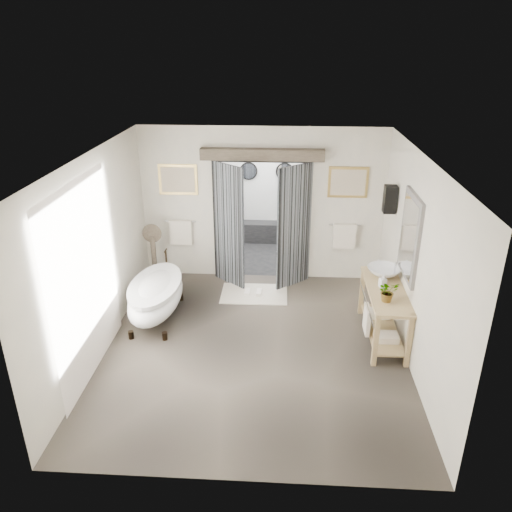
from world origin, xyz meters
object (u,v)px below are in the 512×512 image
clawfoot_tub (156,295)px  basin (384,272)px  vanity (382,309)px  rug (254,294)px

clawfoot_tub → basin: bearing=0.3°
vanity → basin: 0.59m
clawfoot_tub → basin: basin is taller
rug → basin: basin is taller
vanity → basin: bearing=83.3°
vanity → rug: vanity is taller
vanity → rug: size_ratio=1.33×
clawfoot_tub → rug: size_ratio=1.51×
clawfoot_tub → basin: 3.69m
vanity → rug: (-2.05, 1.32, -0.50)m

